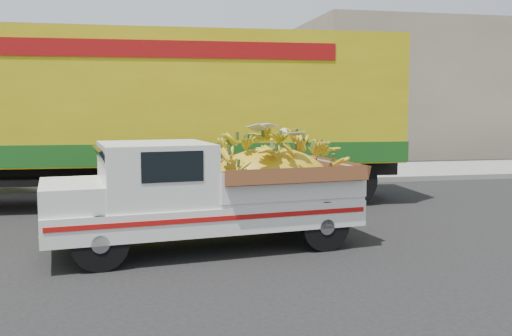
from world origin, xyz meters
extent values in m
plane|color=black|center=(0.00, 0.00, 0.00)|extent=(100.00, 100.00, 0.00)
cube|color=gray|center=(0.00, 6.39, 0.07)|extent=(60.00, 0.25, 0.15)
cube|color=gray|center=(0.00, 8.49, 0.07)|extent=(60.00, 4.00, 0.14)
cube|color=gray|center=(14.00, 15.39, 3.00)|extent=(14.00, 6.00, 6.00)
cylinder|color=black|center=(-1.20, -1.43, 0.38)|extent=(0.78, 0.32, 0.76)
cylinder|color=black|center=(-1.38, 0.03, 0.38)|extent=(0.78, 0.32, 0.76)
cylinder|color=black|center=(2.08, -1.00, 0.38)|extent=(0.78, 0.32, 0.76)
cylinder|color=black|center=(1.90, 0.45, 0.38)|extent=(0.78, 0.32, 0.76)
cube|color=silver|center=(0.30, -0.50, 0.56)|extent=(4.89, 2.29, 0.39)
cube|color=#A50F0C|center=(0.41, -1.35, 0.62)|extent=(4.58, 0.60, 0.07)
cube|color=silver|center=(-2.00, -0.79, 0.45)|extent=(0.31, 1.67, 0.14)
cube|color=silver|center=(-1.61, -0.74, 0.93)|extent=(1.05, 1.70, 0.36)
cube|color=silver|center=(-0.42, -0.59, 1.20)|extent=(1.75, 1.82, 0.90)
cube|color=black|center=(-0.22, -1.39, 1.37)|extent=(0.85, 0.12, 0.42)
cube|color=silver|center=(1.49, -0.34, 1.01)|extent=(2.51, 1.99, 0.51)
ellipsoid|color=orange|center=(1.39, -0.35, 0.90)|extent=(2.24, 1.62, 1.28)
cylinder|color=black|center=(4.00, 2.72, 0.55)|extent=(1.11, 0.37, 1.10)
cylinder|color=black|center=(4.09, 4.72, 0.55)|extent=(1.11, 0.37, 1.10)
cylinder|color=black|center=(2.81, 2.78, 0.55)|extent=(1.11, 0.37, 1.10)
cylinder|color=black|center=(2.90, 4.78, 0.55)|extent=(1.11, 0.37, 1.10)
cube|color=black|center=(-0.65, 3.94, 0.78)|extent=(12.03, 1.54, 0.36)
cube|color=gold|center=(-0.65, 3.94, 2.38)|extent=(11.86, 3.03, 2.84)
cube|color=#185016|center=(-0.65, 3.94, 1.21)|extent=(11.92, 3.05, 0.45)
cube|color=maroon|center=(-0.70, 2.68, 3.35)|extent=(8.39, 0.40, 0.35)
camera|label=1|loc=(-0.73, -9.13, 2.17)|focal=40.00mm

